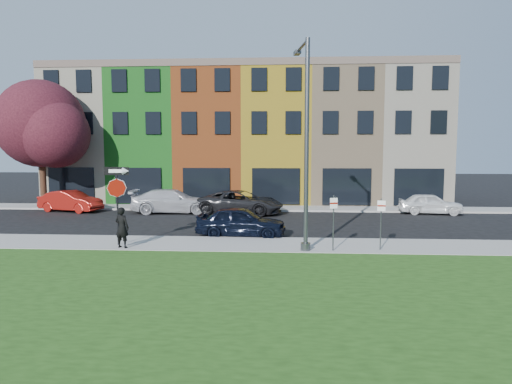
# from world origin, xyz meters

# --- Properties ---
(ground) EXTENTS (120.00, 120.00, 0.00)m
(ground) POSITION_xyz_m (0.00, 0.00, 0.00)
(ground) COLOR black
(ground) RESTS_ON ground
(sidewalk_near) EXTENTS (40.00, 3.00, 0.12)m
(sidewalk_near) POSITION_xyz_m (2.00, 3.00, 0.06)
(sidewalk_near) COLOR #999690
(sidewalk_near) RESTS_ON ground
(sidewalk_far) EXTENTS (40.00, 2.40, 0.12)m
(sidewalk_far) POSITION_xyz_m (-3.00, 15.00, 0.06)
(sidewalk_far) COLOR #999690
(sidewalk_far) RESTS_ON ground
(rowhouse_block) EXTENTS (30.00, 10.12, 10.00)m
(rowhouse_block) POSITION_xyz_m (-2.50, 21.18, 4.99)
(rowhouse_block) COLOR beige
(rowhouse_block) RESTS_ON ground
(stop_sign) EXTENTS (1.05, 0.11, 3.32)m
(stop_sign) POSITION_xyz_m (-6.44, 2.42, 2.48)
(stop_sign) COLOR black
(stop_sign) RESTS_ON sidewalk_near
(man) EXTENTS (0.83, 0.73, 1.69)m
(man) POSITION_xyz_m (-6.07, 1.90, 0.97)
(man) COLOR black
(man) RESTS_ON sidewalk_near
(sedan_near) EXTENTS (2.27, 4.48, 1.45)m
(sedan_near) POSITION_xyz_m (-1.44, 5.14, 0.72)
(sedan_near) COLOR black
(sedan_near) RESTS_ON ground
(parked_car_red) EXTENTS (3.58, 4.99, 1.40)m
(parked_car_red) POSITION_xyz_m (-13.58, 12.98, 0.70)
(parked_car_red) COLOR maroon
(parked_car_red) RESTS_ON ground
(parked_car_silver) EXTENTS (3.17, 5.75, 1.55)m
(parked_car_silver) POSITION_xyz_m (-6.67, 12.82, 0.78)
(parked_car_silver) COLOR silver
(parked_car_silver) RESTS_ON ground
(parked_car_dark) EXTENTS (4.67, 6.44, 1.51)m
(parked_car_dark) POSITION_xyz_m (-2.18, 12.66, 0.76)
(parked_car_dark) COLOR black
(parked_car_dark) RESTS_ON ground
(parked_car_white) EXTENTS (2.48, 4.29, 1.34)m
(parked_car_white) POSITION_xyz_m (9.96, 13.35, 0.67)
(parked_car_white) COLOR white
(parked_car_white) RESTS_ON ground
(street_lamp) EXTENTS (0.71, 2.56, 8.36)m
(street_lamp) POSITION_xyz_m (1.45, 2.10, 4.34)
(street_lamp) COLOR #46494C
(street_lamp) RESTS_ON sidewalk_near
(parking_sign_a) EXTENTS (0.31, 0.14, 2.24)m
(parking_sign_a) POSITION_xyz_m (2.58, 1.89, 1.51)
(parking_sign_a) COLOR #46494C
(parking_sign_a) RESTS_ON sidewalk_near
(parking_sign_b) EXTENTS (0.31, 0.12, 2.09)m
(parking_sign_b) POSITION_xyz_m (4.51, 2.20, 1.43)
(parking_sign_b) COLOR #46494C
(parking_sign_b) RESTS_ON sidewalk_near
(tree_purple) EXTENTS (7.20, 6.30, 8.77)m
(tree_purple) POSITION_xyz_m (-16.10, 14.53, 5.73)
(tree_purple) COLOR black
(tree_purple) RESTS_ON sidewalk_far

